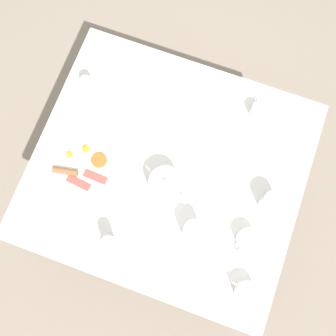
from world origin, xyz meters
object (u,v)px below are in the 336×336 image
object	(u,v)px
teacup_with_saucer_left	(246,292)
creamer_jug	(257,110)
breakfast_plate	(82,166)
salt_grinder	(107,240)
fork_by_plate	(112,115)
water_glass_short	(272,202)
pepper_grinder	(87,83)
teapot_near	(166,185)
water_glass_tall	(193,232)
teacup_with_saucer_right	(247,239)
knife_by_plate	(210,136)

from	to	relation	value
teacup_with_saucer_left	creamer_jug	xyz separation A→B (m)	(0.70, 0.17, 0.01)
breakfast_plate	creamer_jug	world-z (taller)	creamer_jug
salt_grinder	fork_by_plate	distance (m)	0.52
water_glass_short	pepper_grinder	xyz separation A→B (m)	(0.21, 0.86, 0.01)
teapot_near	water_glass_tall	xyz separation A→B (m)	(-0.13, -0.16, 0.00)
teacup_with_saucer_right	water_glass_tall	bearing A→B (deg)	102.63
knife_by_plate	teapot_near	bearing A→B (deg)	159.85
breakfast_plate	teacup_with_saucer_left	xyz separation A→B (m)	(-0.24, -0.76, 0.02)
teacup_with_saucer_right	knife_by_plate	size ratio (longest dim) A/B	0.75
pepper_grinder	salt_grinder	size ratio (longest dim) A/B	1.00
water_glass_short	teacup_with_saucer_right	bearing A→B (deg)	165.18
breakfast_plate	teacup_with_saucer_left	world-z (taller)	teacup_with_saucer_left
creamer_jug	teacup_with_saucer_right	bearing A→B (deg)	-167.08
creamer_jug	salt_grinder	xyz separation A→B (m)	(-0.70, 0.38, 0.03)
breakfast_plate	pepper_grinder	xyz separation A→B (m)	(0.32, 0.10, 0.05)
water_glass_short	knife_by_plate	size ratio (longest dim) A/B	0.55
teacup_with_saucer_right	water_glass_short	xyz separation A→B (m)	(0.16, -0.04, 0.02)
water_glass_tall	fork_by_plate	size ratio (longest dim) A/B	0.68
teapot_near	knife_by_plate	world-z (taller)	teapot_near
water_glass_tall	salt_grinder	size ratio (longest dim) A/B	0.97
fork_by_plate	knife_by_plate	xyz separation A→B (m)	(0.05, -0.41, 0.00)
teacup_with_saucer_right	water_glass_tall	size ratio (longest dim) A/B	1.27
teapot_near	salt_grinder	bearing A→B (deg)	86.23
knife_by_plate	teacup_with_saucer_right	bearing A→B (deg)	-142.83
water_glass_short	pepper_grinder	world-z (taller)	pepper_grinder
teapot_near	salt_grinder	xyz separation A→B (m)	(-0.27, 0.13, 0.00)
water_glass_short	creamer_jug	bearing A→B (deg)	24.75
teapot_near	creamer_jug	world-z (taller)	teapot_near
water_glass_tall	salt_grinder	distance (m)	0.32
teacup_with_saucer_left	salt_grinder	bearing A→B (deg)	90.07
breakfast_plate	knife_by_plate	bearing A→B (deg)	-56.18
teacup_with_saucer_left	water_glass_short	world-z (taller)	water_glass_short
fork_by_plate	teacup_with_saucer_left	bearing A→B (deg)	-123.60
teacup_with_saucer_left	salt_grinder	size ratio (longest dim) A/B	1.23
water_glass_short	knife_by_plate	distance (m)	0.37
teapot_near	water_glass_short	bearing A→B (deg)	-147.30
teacup_with_saucer_right	water_glass_tall	xyz separation A→B (m)	(-0.05, 0.20, 0.03)
teacup_with_saucer_right	pepper_grinder	size ratio (longest dim) A/B	1.23
salt_grinder	fork_by_plate	size ratio (longest dim) A/B	0.70
teacup_with_saucer_right	pepper_grinder	xyz separation A→B (m)	(0.37, 0.81, 0.03)
fork_by_plate	teacup_with_saucer_right	bearing A→B (deg)	-113.85
water_glass_tall	fork_by_plate	bearing A→B (deg)	53.96
creamer_jug	pepper_grinder	xyz separation A→B (m)	(-0.14, 0.69, 0.03)
teacup_with_saucer_left	fork_by_plate	size ratio (longest dim) A/B	0.86
teapot_near	pepper_grinder	distance (m)	0.53
fork_by_plate	water_glass_short	bearing A→B (deg)	-100.70
breakfast_plate	teapot_near	distance (m)	0.35
teacup_with_saucer_right	pepper_grinder	bearing A→B (deg)	65.26
breakfast_plate	pepper_grinder	size ratio (longest dim) A/B	2.29
teapot_near	creamer_jug	xyz separation A→B (m)	(0.42, -0.24, -0.02)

